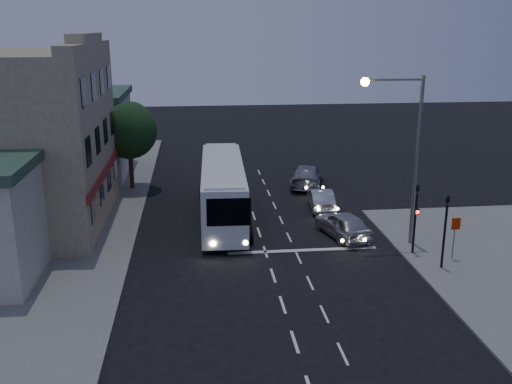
{
  "coord_description": "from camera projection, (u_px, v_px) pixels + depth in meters",
  "views": [
    {
      "loc": [
        -3.52,
        -25.85,
        11.51
      ],
      "look_at": [
        -0.09,
        5.82,
        2.2
      ],
      "focal_mm": 40.0,
      "sensor_mm": 36.0,
      "label": 1
    }
  ],
  "objects": [
    {
      "name": "main_building",
      "position": [
        14.0,
        140.0,
        33.01
      ],
      "size": [
        10.12,
        12.0,
        11.0
      ],
      "color": "gray",
      "rests_on": "sidewalk_far"
    },
    {
      "name": "road_markings",
      "position": [
        285.0,
        242.0,
        31.55
      ],
      "size": [
        8.0,
        30.55,
        0.01
      ],
      "color": "silver",
      "rests_on": "ground"
    },
    {
      "name": "car_sedan_a",
      "position": [
        321.0,
        199.0,
        37.15
      ],
      "size": [
        1.75,
        4.17,
        1.34
      ],
      "primitive_type": "imported",
      "rotation": [
        0.0,
        0.0,
        3.06
      ],
      "color": "silver",
      "rests_on": "ground"
    },
    {
      "name": "sidewalk_far",
      "position": [
        41.0,
        222.0,
        34.53
      ],
      "size": [
        12.0,
        50.0,
        0.12
      ],
      "primitive_type": "cube",
      "color": "slate",
      "rests_on": "ground"
    },
    {
      "name": "car_suv",
      "position": [
        343.0,
        224.0,
        32.16
      ],
      "size": [
        2.82,
        4.65,
        1.48
      ],
      "primitive_type": "imported",
      "rotation": [
        0.0,
        0.0,
        3.41
      ],
      "color": "#BCBCBC",
      "rests_on": "ground"
    },
    {
      "name": "streetlight",
      "position": [
        406.0,
        142.0,
        29.51
      ],
      "size": [
        3.32,
        0.44,
        9.0
      ],
      "color": "slate",
      "rests_on": "sidewalk_near"
    },
    {
      "name": "car_sedan_b",
      "position": [
        307.0,
        176.0,
        42.47
      ],
      "size": [
        3.59,
        5.76,
        1.56
      ],
      "primitive_type": "imported",
      "rotation": [
        0.0,
        0.0,
        2.86
      ],
      "color": "gray",
      "rests_on": "ground"
    },
    {
      "name": "traffic_signal_side",
      "position": [
        446.0,
        223.0,
        27.3
      ],
      "size": [
        0.18,
        0.15,
        4.1
      ],
      "color": "black",
      "rests_on": "sidewalk_near"
    },
    {
      "name": "tour_bus",
      "position": [
        223.0,
        189.0,
        34.67
      ],
      "size": [
        2.85,
        11.92,
        3.64
      ],
      "rotation": [
        0.0,
        0.0,
        -0.03
      ],
      "color": "white",
      "rests_on": "ground"
    },
    {
      "name": "street_tree",
      "position": [
        129.0,
        128.0,
        40.49
      ],
      "size": [
        4.0,
        4.0,
        6.2
      ],
      "color": "black",
      "rests_on": "sidewalk_far"
    },
    {
      "name": "traffic_signal_main",
      "position": [
        416.0,
        211.0,
        29.11
      ],
      "size": [
        0.25,
        0.35,
        4.1
      ],
      "color": "black",
      "rests_on": "sidewalk_near"
    },
    {
      "name": "low_building_north",
      "position": [
        68.0,
        133.0,
        45.0
      ],
      "size": [
        9.4,
        9.4,
        6.5
      ],
      "color": "beige",
      "rests_on": "sidewalk_far"
    },
    {
      "name": "regulatory_sign",
      "position": [
        455.0,
        232.0,
        28.55
      ],
      "size": [
        0.45,
        0.12,
        2.2
      ],
      "color": "slate",
      "rests_on": "sidewalk_near"
    },
    {
      "name": "ground",
      "position": [
        270.0,
        267.0,
        28.26
      ],
      "size": [
        120.0,
        120.0,
        0.0
      ],
      "primitive_type": "plane",
      "color": "black"
    }
  ]
}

